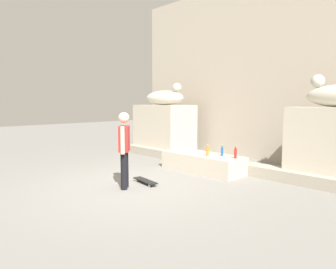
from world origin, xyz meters
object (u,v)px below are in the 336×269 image
Objects in this scene: bottle_red at (235,153)px; bottle_blue at (222,151)px; statue_reclining_left at (165,97)px; skater at (124,147)px; skateboard at (145,181)px; bottle_clear at (182,145)px; bottle_orange at (208,151)px.

bottle_red reaches higher than bottle_blue.
statue_reclining_left is 4.38m from bottle_red.
skater reaches higher than skateboard.
bottle_clear is (-0.98, 2.25, 0.52)m from skateboard.
skater reaches higher than bottle_red.
skater is 2.03× the size of skateboard.
bottle_red is (1.06, 2.63, -0.31)m from skater.
skater is at bearing -70.78° from bottle_clear.
statue_reclining_left reaches higher than bottle_blue.
skateboard is (2.87, -3.29, -1.99)m from statue_reclining_left.
bottle_clear is (-1.35, 0.44, -0.02)m from bottle_orange.
bottle_red is at bearing -5.71° from bottle_clear.
bottle_blue reaches higher than bottle_clear.
statue_reclining_left is 2.61m from bottle_clear.
bottle_orange reaches higher than skateboard.
skateboard is 3.11× the size of bottle_clear.
bottle_clear is (-2.05, 0.21, -0.03)m from bottle_red.
skateboard is 2.72× the size of bottle_orange.
skater is 2.85m from bottle_red.
skateboard is at bearing -45.17° from skater.
statue_reclining_left is at bearing 151.10° from bottle_clear.
bottle_orange is at bearing -161.40° from bottle_red.
statue_reclining_left is 3.84m from bottle_orange.
skateboard is 2.58× the size of bottle_red.
bottle_clear is at bearing -40.39° from statue_reclining_left.
bottle_orange reaches higher than bottle_blue.
bottle_red is 0.74m from bottle_orange.
statue_reclining_left reaches higher than skateboard.
skateboard is (-0.00, 0.58, -0.86)m from skater.
bottle_clear is at bearing -57.96° from skateboard.
skateboard is at bearing -101.36° from bottle_orange.
bottle_red is (3.94, -1.25, -1.44)m from statue_reclining_left.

